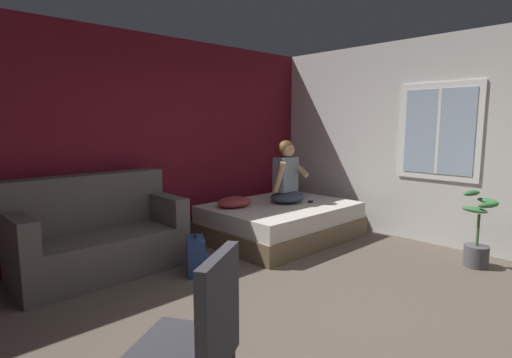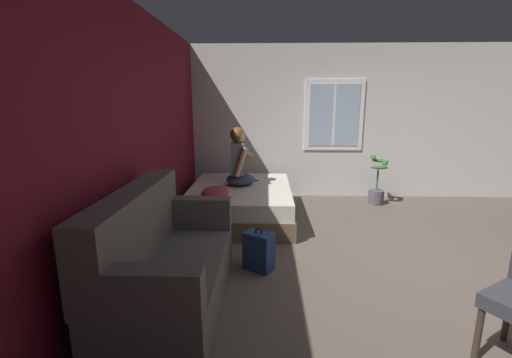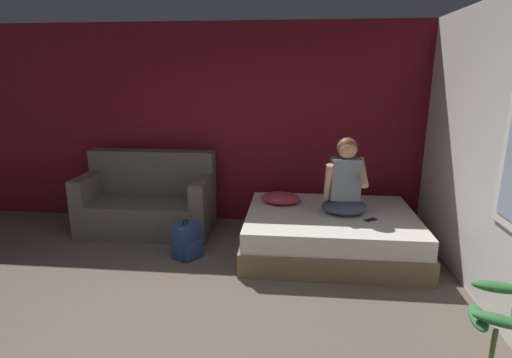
% 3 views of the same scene
% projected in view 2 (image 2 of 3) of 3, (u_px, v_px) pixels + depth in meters
% --- Properties ---
extents(ground_plane, '(40.00, 40.00, 0.00)m').
position_uv_depth(ground_plane, '(417.00, 269.00, 3.60)').
color(ground_plane, brown).
extents(wall_back_accent, '(10.75, 0.16, 2.70)m').
position_uv_depth(wall_back_accent, '(124.00, 140.00, 3.38)').
color(wall_back_accent, maroon).
rests_on(wall_back_accent, ground).
extents(wall_side_with_window, '(0.19, 7.26, 2.70)m').
position_uv_depth(wall_side_with_window, '(355.00, 123.00, 6.18)').
color(wall_side_with_window, silver).
rests_on(wall_side_with_window, ground).
extents(bed, '(1.99, 1.53, 0.48)m').
position_uv_depth(bed, '(240.00, 202.00, 5.17)').
color(bed, brown).
rests_on(bed, ground).
extents(couch, '(1.70, 0.83, 1.04)m').
position_uv_depth(couch, '(164.00, 265.00, 2.85)').
color(couch, '#514C47').
rests_on(couch, ground).
extents(person_seated, '(0.54, 0.47, 0.88)m').
position_uv_depth(person_seated, '(239.00, 162.00, 5.18)').
color(person_seated, '#383D51').
rests_on(person_seated, bed).
extents(backpack, '(0.34, 0.35, 0.46)m').
position_uv_depth(backpack, '(259.00, 251.00, 3.58)').
color(backpack, navy).
rests_on(backpack, ground).
extents(throw_pillow, '(0.51, 0.41, 0.14)m').
position_uv_depth(throw_pillow, '(215.00, 192.00, 4.53)').
color(throw_pillow, '#993338').
rests_on(throw_pillow, bed).
extents(cell_phone, '(0.16, 0.14, 0.01)m').
position_uv_depth(cell_phone, '(254.00, 180.00, 5.52)').
color(cell_phone, black).
rests_on(cell_phone, bed).
extents(potted_plant, '(0.39, 0.37, 0.85)m').
position_uv_depth(potted_plant, '(377.00, 187.00, 5.83)').
color(potted_plant, '#4C4C51').
rests_on(potted_plant, ground).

